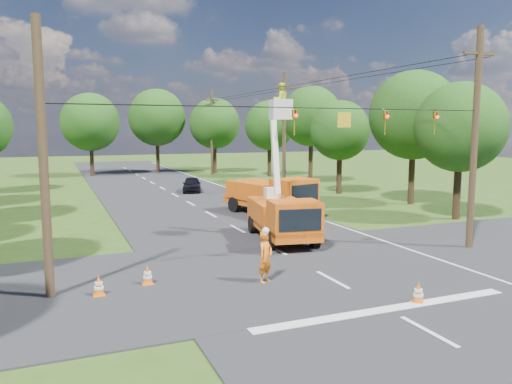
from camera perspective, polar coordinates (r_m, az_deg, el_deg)
name	(u,v)px	position (r m, az deg, el deg)	size (l,w,h in m)	color
ground	(191,204)	(36.82, -7.48, -1.37)	(140.00, 140.00, 0.00)	#2D4715
road_main	(191,204)	(36.82, -7.48, -1.37)	(12.00, 100.00, 0.06)	black
road_cross	(307,267)	(20.30, 5.80, -8.52)	(56.00, 10.00, 0.07)	black
stop_bar	(387,311)	(16.13, 14.75, -12.98)	(9.00, 0.45, 0.02)	silver
edge_line	(261,200)	(38.60, 0.58, -0.90)	(0.12, 90.00, 0.02)	silver
bucket_truck	(283,209)	(24.44, 3.06, -1.90)	(3.24, 6.36, 7.69)	#E0520F
second_truck	(272,195)	(31.66, 1.78, -0.35)	(4.20, 7.08, 2.50)	#E0520F
ground_worker	(266,257)	(18.00, 1.10, -7.45)	(0.68, 0.45, 1.88)	#E74713
distant_car	(192,184)	(43.73, -7.35, 0.87)	(1.54, 3.83, 1.30)	black
traffic_cone_0	(418,293)	(16.87, 18.06, -10.89)	(0.38, 0.38, 0.71)	orange
traffic_cone_1	(264,227)	(26.28, 0.91, -4.02)	(0.38, 0.38, 0.71)	orange
traffic_cone_2	(262,215)	(29.86, 0.66, -2.64)	(0.38, 0.38, 0.71)	orange
traffic_cone_3	(148,275)	(18.30, -12.29, -9.26)	(0.38, 0.38, 0.71)	orange
traffic_cone_4	(99,286)	(17.53, -17.53, -10.18)	(0.38, 0.38, 0.71)	orange
traffic_cone_6	(261,204)	(34.14, 0.57, -1.38)	(0.38, 0.38, 0.71)	orange
pole_right_near	(475,137)	(24.72, 23.72, 5.73)	(1.80, 0.30, 10.00)	#4C3823
pole_right_mid	(284,133)	(41.22, 3.24, 6.73)	(1.80, 0.30, 10.00)	#4C3823
pole_right_far	(212,132)	(59.89, -5.08, 6.90)	(1.80, 0.30, 10.00)	#4C3823
pole_left	(43,161)	(17.24, -23.14, 3.31)	(0.30, 0.30, 9.00)	#4C3823
signal_span	(358,119)	(20.67, 11.53, 8.15)	(18.00, 0.29, 1.07)	black
tree_right_a	(460,127)	(32.49, 22.31, 6.84)	(5.40, 5.40, 8.28)	#382616
tree_right_b	(414,115)	(37.97, 17.61, 8.36)	(6.40, 6.40, 9.65)	#382616
tree_right_c	(340,131)	(42.60, 9.59, 6.94)	(5.00, 5.00, 7.83)	#382616
tree_right_d	(311,116)	(50.33, 6.33, 8.60)	(6.00, 6.00, 9.70)	#382616
tree_right_e	(269,125)	(57.06, 1.55, 7.61)	(5.60, 5.60, 8.63)	#382616
tree_far_a	(90,122)	(60.36, -18.41, 7.59)	(6.60, 6.60, 9.50)	#382616
tree_far_b	(157,118)	(63.41, -11.26, 8.35)	(7.00, 7.00, 10.32)	#382616
tree_far_c	(215,124)	(62.10, -4.75, 7.80)	(6.20, 6.20, 9.18)	#382616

